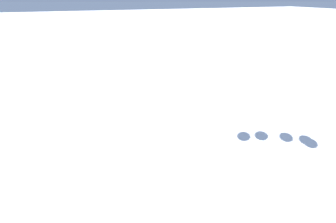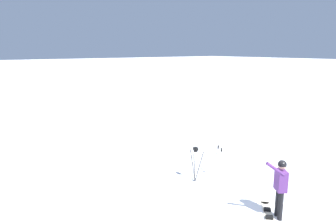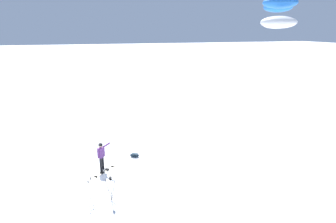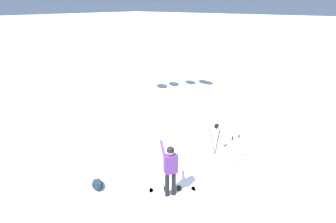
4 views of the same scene
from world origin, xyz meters
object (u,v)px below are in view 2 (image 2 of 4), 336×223
camera_tripod (196,157)px  ski_poles (219,157)px  snowboarder (280,183)px  snowboard (268,214)px

camera_tripod → ski_poles: bearing=-15.5°
snowboarder → camera_tripod: 3.32m
snowboarder → camera_tripod: size_ratio=1.36×
camera_tripod → snowboard: bearing=-87.5°
snowboarder → ski_poles: bearing=76.3°
snowboard → camera_tripod: size_ratio=1.05×
snowboard → snowboarder: bearing=-67.2°
ski_poles → snowboard: bearing=-106.9°
camera_tripod → ski_poles: 1.03m
snowboard → ski_poles: (0.85, 2.79, 0.78)m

